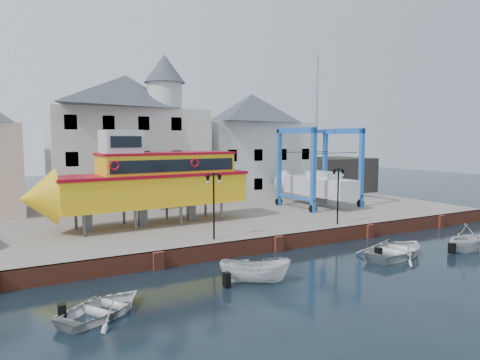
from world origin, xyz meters
name	(u,v)px	position (x,y,z in m)	size (l,w,h in m)	color
ground	(278,251)	(0.00, 0.00, 0.00)	(140.00, 140.00, 0.00)	black
hardstanding	(208,217)	(0.00, 11.00, 0.50)	(44.00, 22.00, 1.00)	slate
quay_wall	(277,243)	(0.00, 0.10, 0.50)	(44.00, 0.47, 1.00)	brown
building_white_main	(129,138)	(-4.87, 18.39, 7.34)	(14.00, 8.30, 14.00)	beige
building_white_right	(252,145)	(9.00, 19.00, 6.60)	(12.00, 8.00, 11.20)	beige
shed_dark	(332,174)	(19.00, 17.00, 3.00)	(8.00, 7.00, 4.00)	black
lamp_post_left	(214,189)	(-4.00, 1.20, 4.17)	(1.12, 0.32, 4.20)	black
lamp_post_right	(338,181)	(6.00, 1.20, 4.17)	(1.12, 0.32, 4.20)	black
tour_boat	(142,181)	(-6.69, 7.50, 4.23)	(15.91, 4.62, 6.85)	#59595E
travel_lift	(313,181)	(10.14, 9.33, 3.32)	(6.79, 9.33, 13.91)	#1352A5
motorboat_a	(255,282)	(-4.35, -4.44, 0.00)	(1.36, 3.63, 1.40)	silver
motorboat_b	(397,256)	(5.83, -4.48, 0.00)	(3.73, 5.22, 1.08)	silver
motorboat_c	(467,251)	(10.80, -5.82, 0.00)	(3.16, 3.66, 1.93)	silver
motorboat_d	(104,315)	(-11.88, -4.92, 0.00)	(2.89, 4.04, 0.84)	silver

